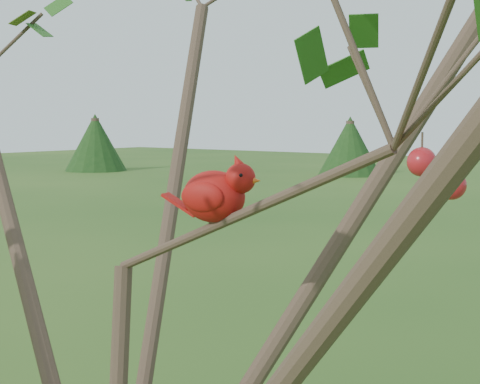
% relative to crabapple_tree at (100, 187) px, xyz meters
% --- Properties ---
extents(crabapple_tree, '(2.35, 2.05, 2.95)m').
position_rel_crabapple_tree_xyz_m(crabapple_tree, '(0.00, 0.00, 0.00)').
color(crabapple_tree, '#3B2C1F').
rests_on(crabapple_tree, ground).
extents(cardinal, '(0.19, 0.11, 0.13)m').
position_rel_crabapple_tree_xyz_m(cardinal, '(0.18, 0.11, -0.01)').
color(cardinal, '#9E0F0D').
rests_on(cardinal, ground).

